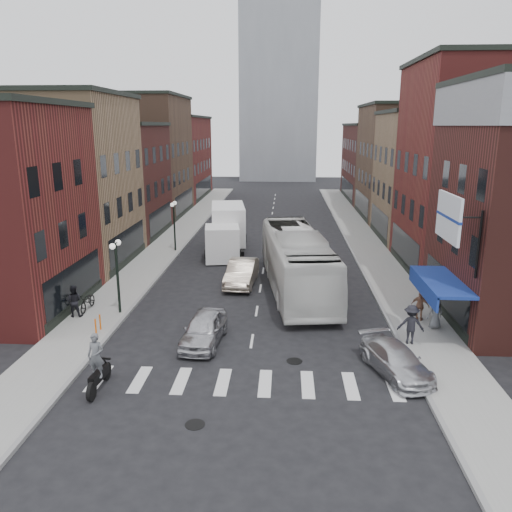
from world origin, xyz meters
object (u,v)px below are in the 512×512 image
Objects in this scene: sedan_left_near at (204,329)px; streetlamp_near at (117,263)px; billboard_sign at (451,219)px; box_truck at (227,230)px; transit_bus at (296,261)px; ped_left_solo at (74,301)px; curb_car at (396,360)px; ped_right_b at (420,306)px; ped_right_a at (411,324)px; motorcycle_rider at (97,364)px; ped_right_c at (436,313)px; streetlamp_far at (174,217)px; sedan_left_far at (242,273)px; parked_bicycle at (88,301)px; bike_rack at (98,324)px.

streetlamp_near is at bearing 151.88° from sedan_left_near.
box_truck is (-11.77, 17.62, -4.31)m from billboard_sign.
transit_bus is (9.65, 4.88, -1.04)m from streetlamp_near.
ped_left_solo is at bearing -161.81° from streetlamp_near.
streetlamp_near is 14.97m from curb_car.
ped_right_b is (6.34, -5.04, -0.93)m from transit_bus.
streetlamp_near is 0.98× the size of sedan_left_near.
streetlamp_near reaches higher than box_truck.
ped_left_solo is at bearing 0.02° from ped_right_a.
ped_right_b is at bearing 90.01° from billboard_sign.
streetlamp_near is 8.30m from motorcycle_rider.
billboard_sign is 5.20m from ped_right_a.
ped_right_a is 2.54m from ped_right_c.
ped_right_c is at bearing -42.71° from streetlamp_far.
streetlamp_near is 14.00m from streetlamp_far.
sedan_left_far is 2.59× the size of ped_right_a.
sedan_left_near is 2.66× the size of ped_right_c.
streetlamp_far reaches higher than sedan_left_far.
ped_left_solo is 1.09× the size of ped_right_c.
ped_right_a is (13.05, 4.80, -0.03)m from motorcycle_rider.
parked_bicycle is at bearing -141.73° from sedan_left_far.
ped_right_b is (-0.00, 3.33, -5.19)m from billboard_sign.
curb_car is (13.57, -5.90, -2.30)m from streetlamp_near.
billboard_sign is 12.11m from sedan_left_near.
sedan_left_far is at bearing 88.65° from sedan_left_near.
sedan_left_near is at bearing 179.22° from billboard_sign.
parked_bicycle is at bearing -114.06° from ped_left_solo.
billboard_sign reaches higher than parked_bicycle.
motorcycle_rider reaches higher than ped_right_c.
transit_bus is 12.47m from parked_bicycle.
ped_right_a reaches higher than ped_right_b.
streetlamp_near is 2.60× the size of ped_right_b.
bike_rack is (-16.19, 0.80, -5.58)m from billboard_sign.
motorcycle_rider is (1.75, -7.91, -1.80)m from streetlamp_near.
ped_right_a is at bearing -11.86° from streetlamp_near.
transit_bus is (9.65, -9.12, -1.04)m from streetlamp_far.
sedan_left_far is 9.73m from parked_bicycle.
ped_left_solo is at bearing 123.82° from motorcycle_rider.
parked_bicycle is 17.86m from ped_right_b.
streetlamp_near is 0.47× the size of box_truck.
ped_right_b is (15.99, -14.17, -1.97)m from streetlamp_far.
curb_car is at bearing -77.31° from transit_bus.
ped_left_solo is (-0.33, -0.98, 0.36)m from parked_bicycle.
transit_bus is 3.19× the size of sedan_left_near.
sedan_left_far is at bearing -53.26° from streetlamp_far.
streetlamp_far reaches higher than box_truck.
parked_bicycle is (-11.51, -4.62, -1.22)m from transit_bus.
motorcycle_rider is at bearing -85.42° from streetlamp_far.
ped_right_c is at bearing -49.02° from transit_bus.
ped_right_b is (18.19, 0.56, -0.07)m from ped_left_solo.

